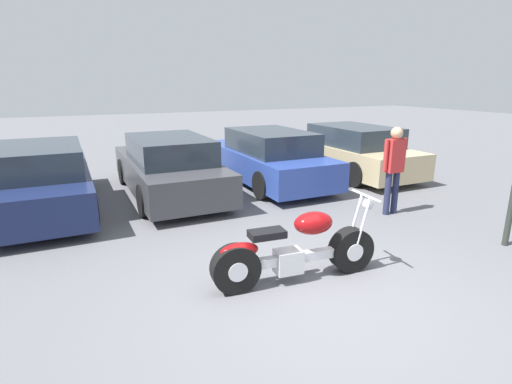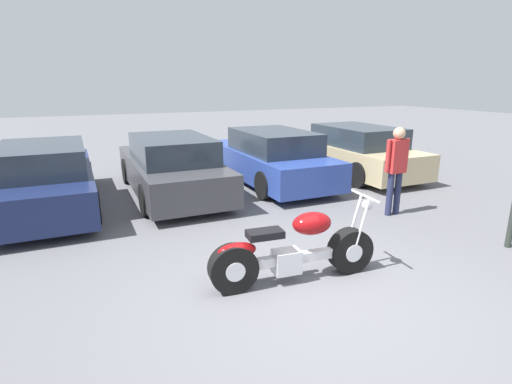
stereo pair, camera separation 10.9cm
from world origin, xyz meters
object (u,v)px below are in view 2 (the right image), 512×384
parked_car_champagne (352,151)px  person_standing (396,164)px  parked_car_navy (45,179)px  parked_car_blue (270,158)px  parked_car_dark_grey (171,167)px  motorcycle (293,251)px

parked_car_champagne → person_standing: person_standing is taller
parked_car_navy → person_standing: (6.04, -3.09, 0.36)m
parked_car_blue → person_standing: 3.46m
parked_car_navy → parked_car_blue: size_ratio=1.00×
parked_car_blue → parked_car_dark_grey: bearing=-178.1°
parked_car_blue → parked_car_champagne: size_ratio=1.00×
parked_car_navy → parked_car_dark_grey: size_ratio=1.00×
parked_car_dark_grey → person_standing: 4.78m
motorcycle → person_standing: (3.06, 1.54, 0.58)m
parked_car_dark_grey → parked_car_blue: size_ratio=1.00×
motorcycle → parked_car_navy: bearing=122.8°
parked_car_dark_grey → parked_car_champagne: (5.03, 0.05, 0.00)m
parked_car_dark_grey → parked_car_blue: 2.52m
motorcycle → parked_car_dark_grey: (-0.46, 4.75, 0.22)m
parked_car_champagne → parked_car_navy: bearing=-178.7°
parked_car_blue → parked_car_champagne: bearing=-0.7°
parked_car_navy → parked_car_blue: same height
parked_car_navy → parked_car_blue: (5.03, 0.20, 0.00)m
motorcycle → parked_car_champagne: 6.63m
person_standing → parked_car_champagne: bearing=65.1°
parked_car_champagne → person_standing: bearing=-114.9°
parked_car_champagne → parked_car_dark_grey: bearing=-179.4°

